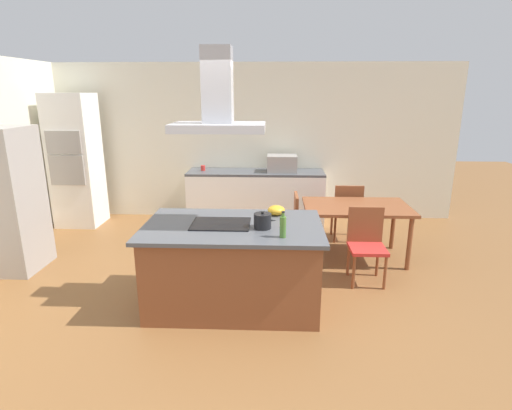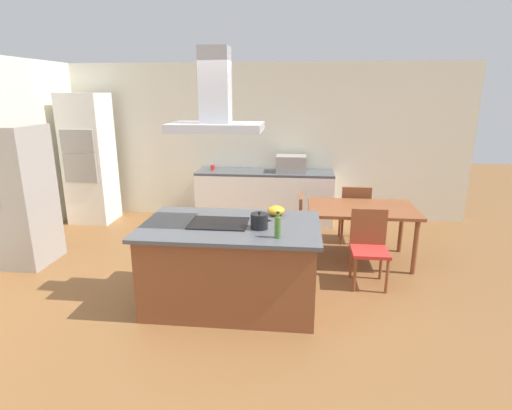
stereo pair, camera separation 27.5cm
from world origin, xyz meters
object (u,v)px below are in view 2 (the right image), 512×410
Objects in this scene: wall_oven_stack at (89,159)px; chair_facing_back_wall at (355,211)px; cooktop at (219,223)px; dining_table at (362,213)px; mixing_bowl at (276,211)px; chair_at_left_end at (292,222)px; chair_facing_island at (369,242)px; range_hood at (216,105)px; countertop_microwave at (291,164)px; coffee_mug_red at (213,167)px; refrigerator at (14,196)px; olive_oil_bottle at (278,227)px; tea_kettle at (259,221)px.

wall_oven_stack is 2.47× the size of chair_facing_back_wall.
dining_table is at bearing 38.51° from cooktop.
chair_at_left_end is at bearing 79.84° from mixing_bowl.
range_hood is (-1.66, -0.66, 1.59)m from chair_facing_island.
chair_facing_island is at bearing -66.28° from countertop_microwave.
coffee_mug_red is 3.04m from refrigerator.
refrigerator reaches higher than chair_facing_island.
wall_oven_stack reaches higher than olive_oil_bottle.
coffee_mug_red is 0.10× the size of chair_at_left_end.
refrigerator is 3.19m from range_hood.
dining_table is at bearing 41.37° from mixing_bowl.
tea_kettle is at bearing -120.44° from chair_facing_back_wall.
refrigerator reaches higher than chair_facing_back_wall.
olive_oil_bottle is 2.61m from chair_facing_back_wall.
countertop_microwave reaches higher than cooktop.
range_hood is at bearing -129.89° from chair_facing_back_wall.
wall_oven_stack reaches higher than chair_facing_island.
coffee_mug_red is at bearing 145.76° from dining_table.
chair_at_left_end and chair_facing_island have the same top height.
wall_oven_stack is at bearing -176.13° from countertop_microwave.
chair_facing_back_wall is 0.99× the size of range_hood.
chair_at_left_end and chair_facing_back_wall have the same top height.
chair_at_left_end is at bearing 180.00° from dining_table.
tea_kettle is 0.32m from olive_oil_bottle.
olive_oil_bottle is at bearing -135.56° from chair_facing_island.
chair_facing_island is 0.99× the size of range_hood.
chair_facing_back_wall is at bearing 90.00° from chair_facing_island.
olive_oil_bottle is at bearing -41.38° from wall_oven_stack.
refrigerator is 4.54m from chair_facing_island.
coffee_mug_red is at bearing 7.26° from wall_oven_stack.
olive_oil_bottle is 1.31m from range_hood.
tea_kettle is at bearing -15.29° from refrigerator.
tea_kettle is 2.47m from chair_facing_back_wall.
cooktop is 0.68m from mixing_bowl.
coffee_mug_red reaches higher than dining_table.
chair_facing_back_wall is (4.52, 1.19, -0.40)m from refrigerator.
olive_oil_bottle is 2.83× the size of coffee_mug_red.
tea_kettle is at bearing 127.83° from olive_oil_bottle.
chair_at_left_end is at bearing -48.20° from coffee_mug_red.
wall_oven_stack is 4.65m from dining_table.
cooktop is 1.20× the size of countertop_microwave.
tea_kettle is 3.21m from coffee_mug_red.
coffee_mug_red reaches higher than chair_at_left_end.
countertop_microwave is at bearing 76.63° from cooktop.
chair_facing_island is (0.98, -2.22, -0.53)m from countertop_microwave.
coffee_mug_red is at bearing 103.08° from cooktop.
mixing_bowl is at bearing 32.43° from cooktop.
countertop_microwave is 1.36m from coffee_mug_red.
cooktop is at bearing -141.49° from dining_table.
mixing_bowl is 0.38× the size of countertop_microwave.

